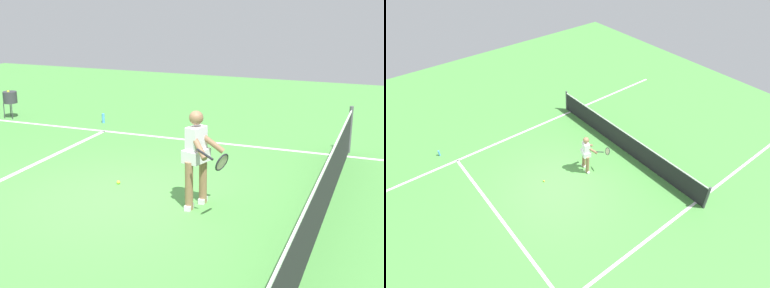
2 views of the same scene
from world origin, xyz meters
TOP-DOWN VIEW (x-y plane):
  - ground_plane at (0.00, 0.00)m, footprint 25.09×25.09m
  - service_line_marking at (0.00, -2.32)m, footprint 7.21×0.10m
  - sideline_left_marking at (-3.60, 0.00)m, footprint 0.10×17.30m
  - sideline_right_marking at (3.60, 0.00)m, footprint 0.10×17.30m
  - court_net at (0.00, 3.34)m, footprint 7.89×0.08m
  - tennis_player at (-0.04, 1.40)m, footprint 0.96×0.88m
  - tennis_ball_near at (-0.49, -0.25)m, footprint 0.07×0.07m
  - water_bottle at (-4.33, -2.75)m, footprint 0.07×0.07m

SIDE VIEW (x-z plane):
  - ground_plane at x=0.00m, z-range 0.00..0.00m
  - service_line_marking at x=0.00m, z-range 0.00..0.01m
  - sideline_left_marking at x=-3.60m, z-range 0.00..0.01m
  - sideline_right_marking at x=3.60m, z-range 0.00..0.01m
  - tennis_ball_near at x=-0.49m, z-range 0.00..0.07m
  - water_bottle at x=-4.33m, z-range 0.00..0.24m
  - court_net at x=0.00m, z-range -0.03..0.96m
  - tennis_player at x=-0.04m, z-range 0.07..1.62m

